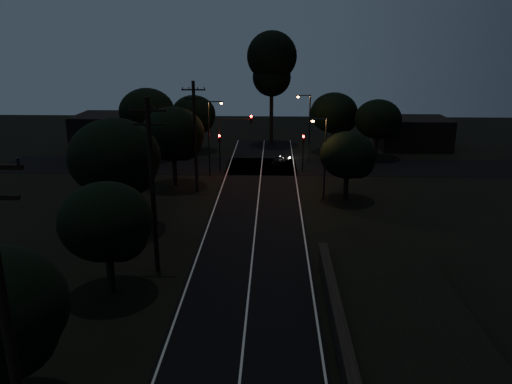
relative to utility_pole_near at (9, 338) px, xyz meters
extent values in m
cube|color=black|center=(6.00, 24.00, -6.24)|extent=(8.00, 70.00, 0.02)
cube|color=black|center=(6.00, 44.00, -6.24)|extent=(60.00, 8.00, 0.02)
cube|color=beige|center=(6.00, 24.00, -6.22)|extent=(0.12, 70.00, 0.01)
cube|color=beige|center=(2.25, 24.00, -6.22)|extent=(0.12, 70.00, 0.01)
cube|color=beige|center=(9.75, 24.00, -6.22)|extent=(0.12, 70.00, 0.01)
cube|color=black|center=(10.60, 5.00, -4.70)|extent=(0.55, 26.00, 0.10)
cylinder|color=black|center=(0.00, 0.00, -0.25)|extent=(0.30, 0.30, 12.00)
cylinder|color=black|center=(0.00, 17.00, -0.75)|extent=(0.30, 0.30, 11.00)
cube|color=black|center=(0.00, 17.00, 3.95)|extent=(2.20, 0.12, 0.12)
cube|color=black|center=(0.00, 17.00, 3.15)|extent=(1.80, 0.12, 0.12)
cylinder|color=black|center=(0.00, 34.00, -1.00)|extent=(0.30, 0.30, 10.50)
cube|color=black|center=(0.00, 34.00, 3.45)|extent=(2.20, 0.12, 0.12)
cube|color=black|center=(0.00, 34.00, 2.65)|extent=(1.80, 0.12, 0.12)
sphere|color=black|center=(-2.02, 3.44, -2.11)|extent=(3.35, 3.35, 3.35)
cylinder|color=black|center=(-2.00, 14.00, -5.01)|extent=(0.44, 0.44, 2.47)
ellipsoid|color=black|center=(-2.00, 14.00, -1.81)|extent=(5.24, 5.24, 4.45)
sphere|color=black|center=(-1.08, 13.48, -2.34)|extent=(3.14, 3.14, 3.14)
cylinder|color=black|center=(-4.50, 24.00, -4.66)|extent=(0.44, 0.44, 3.17)
ellipsoid|color=black|center=(-4.50, 24.00, -0.51)|extent=(6.85, 6.85, 5.82)
sphere|color=black|center=(-3.30, 23.32, -1.19)|extent=(4.11, 4.11, 4.11)
cylinder|color=black|center=(-2.50, 36.00, -4.79)|extent=(0.44, 0.44, 2.92)
ellipsoid|color=black|center=(-2.50, 36.00, -0.99)|extent=(6.23, 6.23, 5.29)
sphere|color=black|center=(-1.41, 35.38, -1.61)|extent=(3.74, 3.74, 3.74)
cylinder|color=black|center=(-3.00, 52.00, -4.92)|extent=(0.44, 0.44, 2.66)
ellipsoid|color=black|center=(-3.00, 52.00, -1.45)|extent=(5.70, 5.70, 4.84)
sphere|color=black|center=(-2.00, 51.43, -2.02)|extent=(3.42, 3.42, 3.42)
cylinder|color=black|center=(-8.00, 48.00, -4.66)|extent=(0.44, 0.44, 3.16)
ellipsoid|color=black|center=(-8.00, 48.00, -0.58)|extent=(6.66, 6.66, 5.66)
sphere|color=black|center=(-6.83, 47.33, -1.25)|extent=(4.00, 4.00, 4.00)
cylinder|color=black|center=(15.00, 52.00, -4.84)|extent=(0.44, 0.44, 2.80)
ellipsoid|color=black|center=(15.00, 52.00, -1.18)|extent=(6.03, 6.03, 5.12)
sphere|color=black|center=(16.05, 51.40, -1.79)|extent=(3.62, 3.62, 3.62)
cylinder|color=black|center=(20.00, 49.00, -4.93)|extent=(0.44, 0.44, 2.64)
ellipsoid|color=black|center=(20.00, 49.00, -1.49)|extent=(5.63, 5.63, 4.79)
sphere|color=black|center=(20.99, 48.44, -2.06)|extent=(3.38, 3.38, 3.38)
cylinder|color=black|center=(14.00, 32.00, -5.08)|extent=(0.44, 0.44, 2.34)
ellipsoid|color=black|center=(14.00, 32.00, -2.05)|extent=(4.96, 4.96, 4.22)
sphere|color=black|center=(14.87, 31.50, -2.54)|extent=(2.98, 2.98, 2.98)
cylinder|color=black|center=(7.00, 57.00, -2.07)|extent=(0.50, 0.50, 8.34)
sphere|color=black|center=(7.00, 57.00, 5.59)|extent=(6.67, 6.67, 6.67)
sphere|color=black|center=(7.00, 57.00, 2.86)|extent=(5.16, 5.16, 5.16)
cube|color=black|center=(-14.00, 54.00, -4.05)|extent=(10.00, 8.00, 4.40)
cube|color=black|center=(26.00, 55.00, -4.25)|extent=(9.00, 7.00, 4.00)
cylinder|color=black|center=(1.40, 42.00, -4.65)|extent=(0.12, 0.12, 3.20)
cube|color=black|center=(1.40, 42.00, -2.60)|extent=(0.28, 0.22, 0.90)
sphere|color=#FF0705|center=(1.40, 41.87, -2.30)|extent=(0.22, 0.22, 0.22)
cylinder|color=black|center=(10.60, 42.00, -4.65)|extent=(0.12, 0.12, 3.20)
cube|color=black|center=(10.60, 42.00, -2.60)|extent=(0.28, 0.22, 0.90)
sphere|color=#FF0705|center=(10.60, 41.87, -2.30)|extent=(0.22, 0.22, 0.22)
cylinder|color=black|center=(1.40, 42.00, -3.75)|extent=(0.12, 0.12, 5.00)
cube|color=black|center=(4.90, 42.00, -0.45)|extent=(0.28, 0.22, 0.90)
sphere|color=#FF0705|center=(4.90, 41.87, -0.15)|extent=(0.22, 0.22, 0.22)
cube|color=black|center=(3.15, 42.00, -0.45)|extent=(3.50, 0.08, 0.08)
cylinder|color=black|center=(0.50, 40.00, -2.25)|extent=(0.16, 0.16, 8.00)
cube|color=black|center=(1.20, 40.00, 1.65)|extent=(1.40, 0.10, 0.10)
cube|color=black|center=(1.90, 40.00, 1.60)|extent=(0.35, 0.22, 0.12)
sphere|color=orange|center=(1.90, 40.00, 1.50)|extent=(0.26, 0.26, 0.26)
cylinder|color=black|center=(11.50, 46.00, -2.25)|extent=(0.16, 0.16, 8.00)
cube|color=black|center=(10.80, 46.00, 1.65)|extent=(1.40, 0.10, 0.10)
cube|color=black|center=(10.10, 46.00, 1.60)|extent=(0.35, 0.22, 0.12)
sphere|color=orange|center=(10.10, 46.00, 1.50)|extent=(0.26, 0.26, 0.26)
cylinder|color=black|center=(12.00, 32.00, -2.50)|extent=(0.16, 0.16, 7.50)
cube|color=black|center=(11.40, 32.00, 1.15)|extent=(1.20, 0.10, 0.10)
cube|color=black|center=(10.80, 32.00, 1.10)|extent=(0.35, 0.22, 0.12)
sphere|color=orange|center=(10.80, 32.00, 1.00)|extent=(0.26, 0.26, 0.26)
imported|color=black|center=(8.16, 45.05, -5.72)|extent=(2.33, 3.29, 1.04)
camera|label=1|loc=(7.37, -11.85, 8.07)|focal=35.00mm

